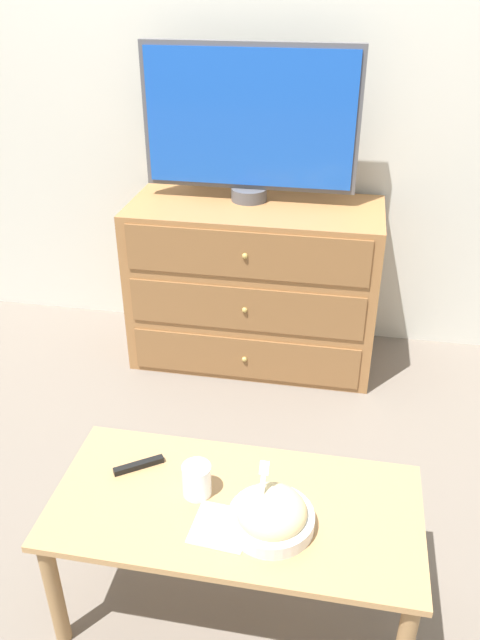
# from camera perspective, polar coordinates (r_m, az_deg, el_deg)

# --- Properties ---
(ground_plane) EXTENTS (12.00, 12.00, 0.00)m
(ground_plane) POSITION_cam_1_polar(r_m,az_deg,el_deg) (3.32, 0.14, -0.31)
(ground_plane) COLOR #70665B
(wall_back) EXTENTS (12.00, 0.05, 2.60)m
(wall_back) POSITION_cam_1_polar(r_m,az_deg,el_deg) (2.92, 0.27, 22.61)
(wall_back) COLOR silver
(wall_back) RESTS_ON ground_plane
(dresser) EXTENTS (1.11, 0.51, 0.76)m
(dresser) POSITION_cam_1_polar(r_m,az_deg,el_deg) (2.88, 1.30, 3.28)
(dresser) COLOR #9E6B3D
(dresser) RESTS_ON ground_plane
(tv) EXTENTS (0.91, 0.16, 0.65)m
(tv) POSITION_cam_1_polar(r_m,az_deg,el_deg) (2.72, 0.90, 17.62)
(tv) COLOR #515156
(tv) RESTS_ON dresser
(coffee_table) EXTENTS (0.99, 0.47, 0.41)m
(coffee_table) POSITION_cam_1_polar(r_m,az_deg,el_deg) (1.78, -0.45, -17.78)
(coffee_table) COLOR tan
(coffee_table) RESTS_ON ground_plane
(takeout_bowl) EXTENTS (0.22, 0.22, 0.18)m
(takeout_bowl) POSITION_cam_1_polar(r_m,az_deg,el_deg) (1.66, 2.90, -17.33)
(takeout_bowl) COLOR silver
(takeout_bowl) RESTS_ON coffee_table
(drink_cup) EXTENTS (0.08, 0.08, 0.10)m
(drink_cup) POSITION_cam_1_polar(r_m,az_deg,el_deg) (1.74, -3.96, -14.52)
(drink_cup) COLOR #9E6638
(drink_cup) RESTS_ON coffee_table
(napkin) EXTENTS (0.15, 0.15, 0.00)m
(napkin) POSITION_cam_1_polar(r_m,az_deg,el_deg) (1.69, -1.78, -18.35)
(napkin) COLOR silver
(napkin) RESTS_ON coffee_table
(remote_control) EXTENTS (0.13, 0.10, 0.02)m
(remote_control) POSITION_cam_1_polar(r_m,az_deg,el_deg) (1.86, -9.24, -12.97)
(remote_control) COLOR black
(remote_control) RESTS_ON coffee_table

